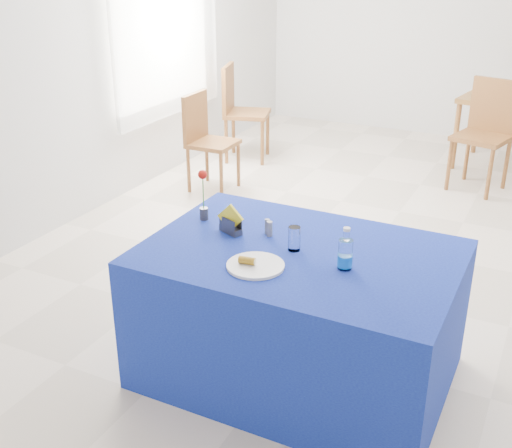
{
  "coord_description": "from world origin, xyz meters",
  "views": [
    {
      "loc": [
        1.22,
        -4.55,
        2.21
      ],
      "look_at": [
        -0.1,
        -1.92,
        0.92
      ],
      "focal_mm": 45.0,
      "sensor_mm": 36.0,
      "label": 1
    }
  ],
  "objects_px": {
    "blue_table": "(298,315)",
    "water_bottle": "(345,255)",
    "chair_bg_left": "(487,127)",
    "chair_win_b": "(239,106)",
    "chair_win_a": "(205,135)",
    "plate": "(255,266)"
  },
  "relations": [
    {
      "from": "plate",
      "to": "chair_win_b",
      "type": "xyz_separation_m",
      "value": [
        -2.0,
        3.58,
        -0.17
      ]
    },
    {
      "from": "blue_table",
      "to": "chair_bg_left",
      "type": "height_order",
      "value": "chair_bg_left"
    },
    {
      "from": "chair_bg_left",
      "to": "chair_win_a",
      "type": "xyz_separation_m",
      "value": [
        -2.39,
        -1.23,
        -0.07
      ]
    },
    {
      "from": "blue_table",
      "to": "chair_bg_left",
      "type": "bearing_deg",
      "value": 83.2
    },
    {
      "from": "chair_win_a",
      "to": "water_bottle",
      "type": "bearing_deg",
      "value": -138.34
    },
    {
      "from": "chair_win_a",
      "to": "chair_win_b",
      "type": "xyz_separation_m",
      "value": [
        -0.16,
        0.98,
        0.06
      ]
    },
    {
      "from": "chair_bg_left",
      "to": "chair_win_b",
      "type": "height_order",
      "value": "chair_bg_left"
    },
    {
      "from": "plate",
      "to": "blue_table",
      "type": "relative_size",
      "value": 0.18
    },
    {
      "from": "water_bottle",
      "to": "chair_bg_left",
      "type": "bearing_deg",
      "value": 87.5
    },
    {
      "from": "plate",
      "to": "chair_bg_left",
      "type": "distance_m",
      "value": 3.88
    },
    {
      "from": "plate",
      "to": "chair_bg_left",
      "type": "height_order",
      "value": "chair_bg_left"
    },
    {
      "from": "plate",
      "to": "blue_table",
      "type": "xyz_separation_m",
      "value": [
        0.13,
        0.26,
        -0.39
      ]
    },
    {
      "from": "water_bottle",
      "to": "chair_win_b",
      "type": "bearing_deg",
      "value": 125.14
    },
    {
      "from": "chair_win_a",
      "to": "chair_bg_left",
      "type": "bearing_deg",
      "value": -63.84
    },
    {
      "from": "chair_win_b",
      "to": "chair_bg_left",
      "type": "bearing_deg",
      "value": -101.45
    },
    {
      "from": "water_bottle",
      "to": "chair_bg_left",
      "type": "relative_size",
      "value": 0.21
    },
    {
      "from": "plate",
      "to": "water_bottle",
      "type": "relative_size",
      "value": 1.33
    },
    {
      "from": "plate",
      "to": "water_bottle",
      "type": "xyz_separation_m",
      "value": [
        0.39,
        0.18,
        0.06
      ]
    },
    {
      "from": "chair_win_a",
      "to": "chair_win_b",
      "type": "relative_size",
      "value": 0.9
    },
    {
      "from": "blue_table",
      "to": "water_bottle",
      "type": "relative_size",
      "value": 7.44
    },
    {
      "from": "water_bottle",
      "to": "chair_bg_left",
      "type": "height_order",
      "value": "chair_bg_left"
    },
    {
      "from": "blue_table",
      "to": "chair_win_a",
      "type": "distance_m",
      "value": 3.06
    }
  ]
}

